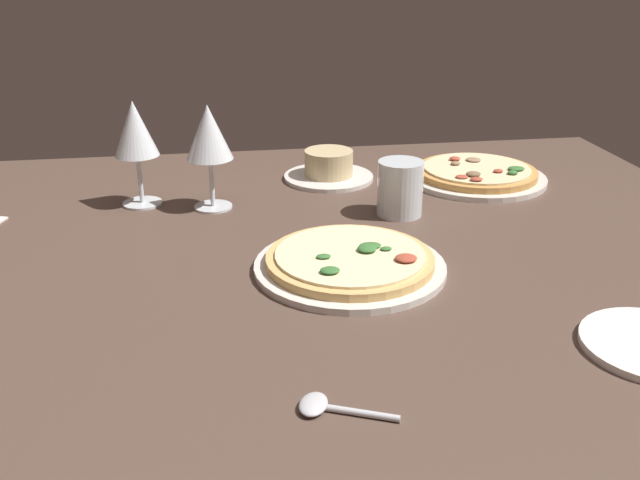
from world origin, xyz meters
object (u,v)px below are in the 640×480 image
(spoon, at_px, (325,406))
(pizza_side, at_px, (476,174))
(ramekin_on_saucer, at_px, (329,168))
(wine_glass_far, at_px, (209,136))
(wine_glass_near, at_px, (135,132))
(pizza_main, at_px, (350,262))
(water_glass, at_px, (400,192))

(spoon, bearing_deg, pizza_side, 58.94)
(pizza_side, bearing_deg, spoon, -121.06)
(ramekin_on_saucer, xyz_separation_m, wine_glass_far, (-0.22, -0.13, 0.11))
(pizza_side, bearing_deg, wine_glass_near, -176.30)
(pizza_side, xyz_separation_m, spoon, (-0.40, -0.67, -0.01))
(pizza_main, distance_m, wine_glass_near, 0.46)
(pizza_main, height_order, pizza_side, same)
(pizza_main, bearing_deg, water_glass, 58.63)
(pizza_main, height_order, water_glass, water_glass)
(wine_glass_near, xyz_separation_m, spoon, (0.22, -0.63, -0.12))
(pizza_side, relative_size, ramekin_on_saucer, 1.54)
(pizza_main, height_order, ramekin_on_saucer, ramekin_on_saucer)
(spoon, bearing_deg, wine_glass_near, 109.53)
(pizza_side, distance_m, spoon, 0.78)
(pizza_side, xyz_separation_m, wine_glass_near, (-0.63, -0.04, 0.12))
(wine_glass_far, distance_m, water_glass, 0.33)
(pizza_side, bearing_deg, ramekin_on_saucer, 169.96)
(wine_glass_far, bearing_deg, water_glass, -14.32)
(spoon, bearing_deg, water_glass, 67.82)
(water_glass, relative_size, spoon, 0.91)
(wine_glass_far, relative_size, wine_glass_near, 0.98)
(wine_glass_near, xyz_separation_m, water_glass, (0.43, -0.12, -0.09))
(wine_glass_far, relative_size, spoon, 1.78)
(pizza_main, relative_size, water_glass, 2.91)
(pizza_side, height_order, spoon, pizza_side)
(wine_glass_far, xyz_separation_m, wine_glass_near, (-0.12, 0.04, 0.00))
(pizza_side, xyz_separation_m, wine_glass_far, (-0.51, -0.08, 0.12))
(wine_glass_far, bearing_deg, wine_glass_near, 163.15)
(pizza_main, relative_size, wine_glass_near, 1.47)
(ramekin_on_saucer, bearing_deg, pizza_main, -95.22)
(wine_glass_far, height_order, wine_glass_near, wine_glass_near)
(pizza_side, height_order, wine_glass_near, wine_glass_near)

